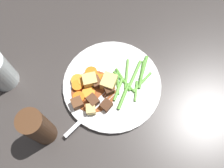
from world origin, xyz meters
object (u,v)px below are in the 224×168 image
carrot_slice_0 (103,81)px  potato_chunk_0 (109,82)px  meat_chunk_2 (77,103)px  carrot_slice_2 (78,81)px  potato_chunk_2 (91,109)px  meat_chunk_4 (109,90)px  meat_chunk_1 (93,101)px  carrot_slice_7 (83,82)px  fork (93,109)px  meat_chunk_3 (106,105)px  dinner_plate (112,85)px  carrot_slice_5 (79,97)px  potato_chunk_1 (90,80)px  carrot_slice_1 (78,86)px  meat_chunk_0 (96,82)px  carrot_slice_3 (89,93)px  pepper_mill (38,128)px  carrot_slice_6 (91,72)px  carrot_slice_4 (96,78)px

carrot_slice_0 → potato_chunk_0: bearing=146.2°
meat_chunk_2 → potato_chunk_0: bearing=-154.2°
carrot_slice_2 → potato_chunk_2: potato_chunk_2 is taller
meat_chunk_4 → meat_chunk_1: bearing=26.4°
carrot_slice_7 → potato_chunk_0: bearing=167.1°
carrot_slice_7 → potato_chunk_0: 0.07m
meat_chunk_2 → fork: bearing=152.0°
carrot_slice_0 → carrot_slice_2: carrot_slice_0 is taller
meat_chunk_3 → fork: bearing=4.5°
carrot_slice_2 → meat_chunk_2: size_ratio=1.28×
dinner_plate → meat_chunk_2: meat_chunk_2 is taller
carrot_slice_5 → potato_chunk_1: (-0.03, -0.04, 0.01)m
carrot_slice_1 → meat_chunk_0: meat_chunk_0 is taller
carrot_slice_1 → carrot_slice_3: 0.03m
meat_chunk_1 → pepper_mill: bearing=24.5°
meat_chunk_2 → carrot_slice_7: bearing=-110.3°
carrot_slice_0 → potato_chunk_2: potato_chunk_2 is taller
dinner_plate → carrot_slice_6: 0.06m
carrot_slice_7 → meat_chunk_4: (-0.06, 0.03, 0.01)m
carrot_slice_7 → meat_chunk_1: 0.06m
carrot_slice_4 → meat_chunk_4: meat_chunk_4 is taller
carrot_slice_5 → carrot_slice_7: 0.04m
fork → meat_chunk_3: bearing=-175.5°
meat_chunk_1 → carrot_slice_2: bearing=-62.7°
potato_chunk_0 → meat_chunk_2: bearing=25.8°
carrot_slice_6 → potato_chunk_0: bearing=136.7°
meat_chunk_0 → dinner_plate: bearing=169.9°
meat_chunk_3 → carrot_slice_6: bearing=-75.2°
potato_chunk_0 → potato_chunk_2: 0.08m
carrot_slice_3 → carrot_slice_6: size_ratio=1.01×
potato_chunk_0 → potato_chunk_2: size_ratio=1.69×
potato_chunk_1 → meat_chunk_2: bearing=54.2°
carrot_slice_0 → carrot_slice_4: carrot_slice_0 is taller
carrot_slice_1 → carrot_slice_2: carrot_slice_1 is taller
potato_chunk_1 → carrot_slice_3: bearing=74.6°
carrot_slice_0 → carrot_slice_3: 0.05m
carrot_slice_4 → potato_chunk_0: bearing=146.8°
carrot_slice_1 → carrot_slice_5: carrot_slice_1 is taller
carrot_slice_1 → dinner_plate: bearing=175.7°
carrot_slice_3 → carrot_slice_5: 0.03m
dinner_plate → potato_chunk_2: 0.09m
potato_chunk_1 → pepper_mill: pepper_mill is taller
potato_chunk_1 → potato_chunk_2: size_ratio=1.49×
potato_chunk_2 → meat_chunk_3: potato_chunk_2 is taller
meat_chunk_0 → meat_chunk_4: size_ratio=1.17×
meat_chunk_1 → meat_chunk_4: same height
potato_chunk_1 → meat_chunk_2: size_ratio=1.31×
potato_chunk_0 → meat_chunk_3: bearing=75.0°
potato_chunk_1 → carrot_slice_2: bearing=-15.4°
carrot_slice_4 → fork: bearing=77.8°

